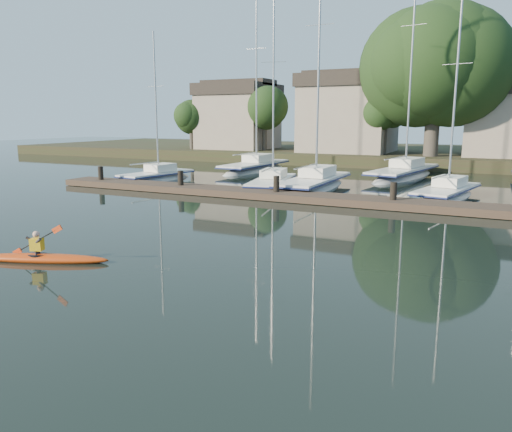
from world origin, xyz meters
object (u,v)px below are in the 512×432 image
at_px(sailboat_1, 272,191).
at_px(sailboat_3, 446,201).
at_px(sailboat_5, 255,173).
at_px(sailboat_6, 403,180).
at_px(dock, 332,199).
at_px(kayak, 42,256).
at_px(sailboat_2, 314,192).
at_px(sailboat_0, 157,183).

bearing_deg(sailboat_1, sailboat_3, -9.32).
bearing_deg(sailboat_1, sailboat_5, 110.25).
relative_size(sailboat_3, sailboat_6, 0.67).
bearing_deg(sailboat_5, sailboat_1, -55.27).
distance_m(sailboat_5, sailboat_6, 11.58).
height_order(dock, sailboat_6, sailboat_6).
distance_m(kayak, sailboat_1, 17.54).
xyz_separation_m(sailboat_1, sailboat_3, (9.93, 0.45, -0.00)).
height_order(sailboat_3, sailboat_6, sailboat_6).
relative_size(kayak, dock, 0.12).
relative_size(kayak, sailboat_6, 0.22).
xyz_separation_m(dock, sailboat_2, (-2.52, 4.58, -0.41)).
xyz_separation_m(dock, sailboat_3, (4.98, 4.24, -0.38)).
bearing_deg(dock, kayak, -107.96).
bearing_deg(kayak, sailboat_5, 81.64).
height_order(sailboat_1, sailboat_5, sailboat_5).
distance_m(sailboat_2, sailboat_3, 7.51).
bearing_deg(kayak, dock, 51.02).
bearing_deg(sailboat_6, sailboat_0, -138.83).
bearing_deg(dock, sailboat_0, 164.54).
height_order(sailboat_3, sailboat_5, sailboat_5).
bearing_deg(kayak, sailboat_6, 56.89).
xyz_separation_m(sailboat_1, sailboat_6, (6.20, 9.13, -0.03)).
distance_m(dock, sailboat_0, 14.06).
bearing_deg(sailboat_6, sailboat_5, -167.58).
distance_m(sailboat_1, sailboat_3, 9.94).
bearing_deg(sailboat_6, sailboat_1, -114.80).
bearing_deg(sailboat_0, kayak, -55.32).
distance_m(kayak, sailboat_6, 27.28).
xyz_separation_m(sailboat_1, sailboat_5, (-5.36, 8.52, -0.03)).
relative_size(sailboat_1, sailboat_5, 0.78).
relative_size(sailboat_2, sailboat_5, 0.99).
bearing_deg(sailboat_6, sailboat_2, -104.97).
xyz_separation_m(kayak, sailboat_0, (-9.09, 17.49, -0.33)).
distance_m(sailboat_2, sailboat_6, 9.15).
relative_size(sailboat_0, sailboat_1, 0.85).
bearing_deg(kayak, sailboat_2, 62.94).
height_order(sailboat_2, sailboat_5, sailboat_5).
relative_size(sailboat_3, sailboat_5, 0.73).
bearing_deg(sailboat_5, sailboat_3, -25.25).
bearing_deg(sailboat_3, kayak, -106.13).
bearing_deg(sailboat_1, dock, -49.34).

